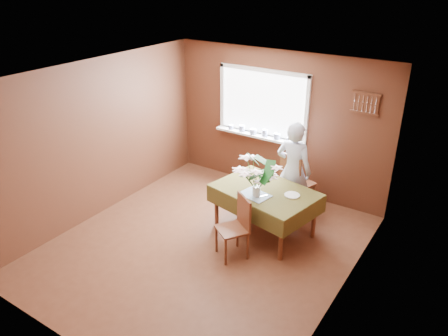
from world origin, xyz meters
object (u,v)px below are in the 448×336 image
Objects in this scene: chair_near at (237,224)px; seated_woman at (293,170)px; chair_far at (294,181)px; flower_bouquet at (257,175)px; dining_table at (265,195)px.

seated_woman is (0.17, 1.40, 0.31)m from chair_near.
seated_woman is at bearing 119.99° from chair_far.
flower_bouquet reaches higher than chair_near.
flower_bouquet is (0.01, 0.50, 0.55)m from chair_near.
chair_near is 1.53× the size of flower_bouquet.
seated_woman is at bearing 80.03° from flower_bouquet.
flower_bouquet is at bearing 80.40° from seated_woman.
flower_bouquet is at bearing 101.66° from chair_far.
dining_table is 0.81m from chair_far.
dining_table is at bearing 101.07° from chair_far.
dining_table is at bearing 84.75° from flower_bouquet.
seated_woman reaches higher than chair_near.
chair_near is 0.75m from flower_bouquet.
seated_woman is at bearing 90.00° from dining_table.
chair_far is 1.75× the size of flower_bouquet.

